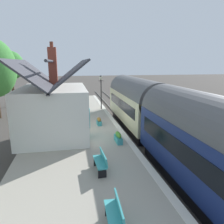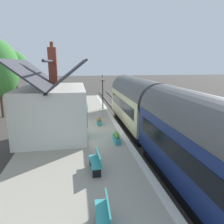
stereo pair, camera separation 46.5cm
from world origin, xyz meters
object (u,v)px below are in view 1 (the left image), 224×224
at_px(train, 158,116).
at_px(planter_under_sign, 99,121).
at_px(planter_bench_right, 118,137).
at_px(bench_mid_platform, 85,108).
at_px(lamp_post_platform, 101,86).
at_px(bench_near_building, 101,161).
at_px(station_building, 54,109).
at_px(tree_far_left, 11,66).
at_px(bench_by_lamp, 82,101).
at_px(bench_platform_end, 116,214).
at_px(planter_corner_building, 58,99).

distance_m(train, planter_under_sign, 4.95).
bearing_deg(planter_bench_right, bench_mid_platform, 10.13).
distance_m(train, bench_mid_platform, 8.77).
xyz_separation_m(bench_mid_platform, planter_under_sign, (-4.22, -0.81, -0.20)).
bearing_deg(lamp_post_platform, bench_near_building, 171.63).
height_order(station_building, tree_far_left, tree_far_left).
xyz_separation_m(planter_under_sign, lamp_post_platform, (5.66, -1.01, 2.20)).
bearing_deg(planter_bench_right, planter_under_sign, 9.32).
distance_m(bench_mid_platform, tree_far_left, 13.17).
height_order(planter_bench_right, tree_far_left, tree_far_left).
relative_size(bench_by_lamp, tree_far_left, 0.20).
height_order(bench_near_building, tree_far_left, tree_far_left).
bearing_deg(planter_bench_right, bench_platform_end, 166.50).
xyz_separation_m(bench_mid_platform, planter_corner_building, (6.07, 2.77, -0.01)).
bearing_deg(planter_corner_building, tree_far_left, 61.43).
bearing_deg(planter_bench_right, lamp_post_platform, -2.15).
xyz_separation_m(bench_near_building, bench_platform_end, (-3.41, 0.07, 0.00)).
bearing_deg(bench_platform_end, planter_bench_right, -13.50).
relative_size(bench_mid_platform, planter_bench_right, 1.29).
relative_size(bench_platform_end, planter_bench_right, 1.29).
height_order(bench_platform_end, planter_under_sign, bench_platform_end).
bearing_deg(train, bench_by_lamp, 20.12).
xyz_separation_m(bench_by_lamp, planter_bench_right, (-12.16, -1.49, -0.18)).
bearing_deg(planter_corner_building, planter_under_sign, -160.83).
distance_m(bench_by_lamp, planter_corner_building, 3.42).
height_order(bench_by_lamp, tree_far_left, tree_far_left).
xyz_separation_m(station_building, bench_by_lamp, (9.82, -2.36, -1.26)).
distance_m(lamp_post_platform, tree_far_left, 13.11).
height_order(bench_near_building, lamp_post_platform, lamp_post_platform).
height_order(bench_by_lamp, planter_corner_building, bench_by_lamp).
distance_m(train, planter_corner_building, 15.40).
bearing_deg(tree_far_left, planter_bench_right, -150.05).
distance_m(train, station_building, 6.87).
bearing_deg(lamp_post_platform, bench_by_lamp, 35.88).
distance_m(train, planter_bench_right, 3.03).
relative_size(train, bench_mid_platform, 13.73).
height_order(planter_corner_building, planter_bench_right, planter_corner_building).
bearing_deg(tree_far_left, planter_corner_building, -118.57).
bearing_deg(planter_bench_right, bench_near_building, 155.09).
bearing_deg(train, lamp_post_platform, 14.86).
relative_size(bench_by_lamp, planter_under_sign, 1.59).
bearing_deg(bench_near_building, bench_mid_platform, -0.42).
distance_m(station_building, bench_platform_end, 9.42).
bearing_deg(bench_mid_platform, planter_bench_right, -169.87).
xyz_separation_m(station_building, planter_corner_building, (11.89, 0.37, -1.27)).
relative_size(planter_under_sign, planter_corner_building, 1.05).
bearing_deg(bench_mid_platform, planter_corner_building, 24.50).
bearing_deg(planter_under_sign, lamp_post_platform, -10.09).
relative_size(planter_bench_right, lamp_post_platform, 0.31).
distance_m(train, tree_far_left, 21.35).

